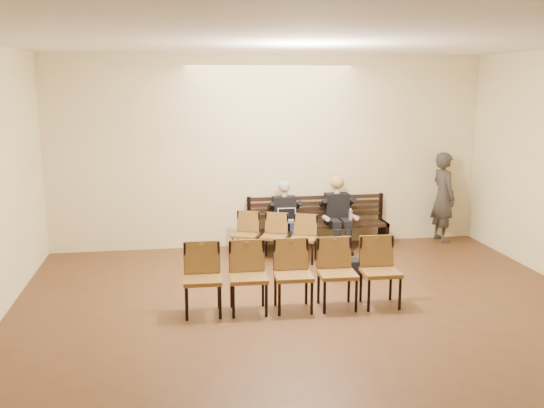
{
  "coord_description": "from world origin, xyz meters",
  "views": [
    {
      "loc": [
        -1.72,
        -5.92,
        3.01
      ],
      "look_at": [
        -0.11,
        4.05,
        0.97
      ],
      "focal_mm": 40.0,
      "sensor_mm": 36.0,
      "label": 1
    }
  ],
  "objects_px": {
    "seated_man": "(285,218)",
    "water_bottle": "(350,221)",
    "bench": "(318,236)",
    "seated_woman": "(338,215)",
    "laptop": "(288,223)",
    "chair_row_back": "(293,276)",
    "bag": "(347,269)",
    "chair_row_front": "(274,237)",
    "passerby": "(444,190)"
  },
  "relations": [
    {
      "from": "bench",
      "to": "seated_man",
      "type": "distance_m",
      "value": 0.75
    },
    {
      "from": "water_bottle",
      "to": "passerby",
      "type": "bearing_deg",
      "value": 13.22
    },
    {
      "from": "chair_row_front",
      "to": "chair_row_back",
      "type": "xyz_separation_m",
      "value": [
        -0.13,
        -2.36,
        0.07
      ]
    },
    {
      "from": "bag",
      "to": "passerby",
      "type": "distance_m",
      "value": 3.21
    },
    {
      "from": "seated_man",
      "to": "water_bottle",
      "type": "distance_m",
      "value": 1.17
    },
    {
      "from": "seated_man",
      "to": "laptop",
      "type": "distance_m",
      "value": 0.21
    },
    {
      "from": "bag",
      "to": "passerby",
      "type": "xyz_separation_m",
      "value": [
        2.44,
        1.91,
        0.84
      ]
    },
    {
      "from": "laptop",
      "to": "bag",
      "type": "bearing_deg",
      "value": -52.86
    },
    {
      "from": "bag",
      "to": "chair_row_front",
      "type": "height_order",
      "value": "chair_row_front"
    },
    {
      "from": "seated_woman",
      "to": "chair_row_back",
      "type": "xyz_separation_m",
      "value": [
        -1.4,
        -2.89,
        -0.15
      ]
    },
    {
      "from": "chair_row_back",
      "to": "passerby",
      "type": "bearing_deg",
      "value": 43.05
    },
    {
      "from": "water_bottle",
      "to": "chair_row_front",
      "type": "height_order",
      "value": "chair_row_front"
    },
    {
      "from": "laptop",
      "to": "bag",
      "type": "height_order",
      "value": "laptop"
    },
    {
      "from": "chair_row_front",
      "to": "water_bottle",
      "type": "bearing_deg",
      "value": 34.13
    },
    {
      "from": "laptop",
      "to": "chair_row_front",
      "type": "relative_size",
      "value": 0.23
    },
    {
      "from": "laptop",
      "to": "chair_row_back",
      "type": "distance_m",
      "value": 2.72
    },
    {
      "from": "bench",
      "to": "seated_man",
      "type": "xyz_separation_m",
      "value": [
        -0.64,
        -0.12,
        0.38
      ]
    },
    {
      "from": "water_bottle",
      "to": "passerby",
      "type": "height_order",
      "value": "passerby"
    },
    {
      "from": "bag",
      "to": "passerby",
      "type": "height_order",
      "value": "passerby"
    },
    {
      "from": "chair_row_front",
      "to": "chair_row_back",
      "type": "bearing_deg",
      "value": -70.44
    },
    {
      "from": "laptop",
      "to": "chair_row_back",
      "type": "relative_size",
      "value": 0.11
    },
    {
      "from": "water_bottle",
      "to": "chair_row_front",
      "type": "bearing_deg",
      "value": -168.57
    },
    {
      "from": "seated_man",
      "to": "seated_woman",
      "type": "bearing_deg",
      "value": 0.0
    },
    {
      "from": "passerby",
      "to": "chair_row_back",
      "type": "height_order",
      "value": "passerby"
    },
    {
      "from": "water_bottle",
      "to": "seated_man",
      "type": "bearing_deg",
      "value": 168.16
    },
    {
      "from": "seated_man",
      "to": "seated_woman",
      "type": "height_order",
      "value": "seated_woman"
    },
    {
      "from": "bench",
      "to": "seated_man",
      "type": "relative_size",
      "value": 2.15
    },
    {
      "from": "seated_woman",
      "to": "chair_row_back",
      "type": "relative_size",
      "value": 0.43
    },
    {
      "from": "bench",
      "to": "seated_man",
      "type": "bearing_deg",
      "value": -169.39
    },
    {
      "from": "bag",
      "to": "chair_row_front",
      "type": "relative_size",
      "value": 0.27
    },
    {
      "from": "chair_row_back",
      "to": "water_bottle",
      "type": "bearing_deg",
      "value": 61.06
    },
    {
      "from": "bag",
      "to": "chair_row_back",
      "type": "xyz_separation_m",
      "value": [
        -1.09,
        -1.19,
        0.33
      ]
    },
    {
      "from": "bag",
      "to": "seated_man",
      "type": "bearing_deg",
      "value": 111.47
    },
    {
      "from": "laptop",
      "to": "bag",
      "type": "relative_size",
      "value": 0.83
    },
    {
      "from": "chair_row_back",
      "to": "seated_man",
      "type": "bearing_deg",
      "value": 83.37
    },
    {
      "from": "water_bottle",
      "to": "seated_woman",
      "type": "bearing_deg",
      "value": 124.96
    },
    {
      "from": "water_bottle",
      "to": "bag",
      "type": "height_order",
      "value": "water_bottle"
    },
    {
      "from": "bench",
      "to": "laptop",
      "type": "relative_size",
      "value": 7.93
    },
    {
      "from": "chair_row_front",
      "to": "seated_woman",
      "type": "bearing_deg",
      "value": 45.41
    },
    {
      "from": "laptop",
      "to": "chair_row_front",
      "type": "distance_m",
      "value": 0.47
    },
    {
      "from": "seated_woman",
      "to": "bench",
      "type": "bearing_deg",
      "value": 160.37
    },
    {
      "from": "laptop",
      "to": "water_bottle",
      "type": "height_order",
      "value": "laptop"
    },
    {
      "from": "bag",
      "to": "seated_woman",
      "type": "bearing_deg",
      "value": 79.61
    },
    {
      "from": "seated_man",
      "to": "passerby",
      "type": "bearing_deg",
      "value": 4.05
    },
    {
      "from": "water_bottle",
      "to": "chair_row_back",
      "type": "distance_m",
      "value": 3.08
    },
    {
      "from": "bench",
      "to": "chair_row_front",
      "type": "relative_size",
      "value": 1.8
    },
    {
      "from": "passerby",
      "to": "chair_row_back",
      "type": "xyz_separation_m",
      "value": [
        -3.52,
        -3.11,
        -0.51
      ]
    },
    {
      "from": "bench",
      "to": "laptop",
      "type": "height_order",
      "value": "laptop"
    },
    {
      "from": "seated_woman",
      "to": "chair_row_back",
      "type": "height_order",
      "value": "seated_woman"
    },
    {
      "from": "water_bottle",
      "to": "passerby",
      "type": "relative_size",
      "value": 0.11
    }
  ]
}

